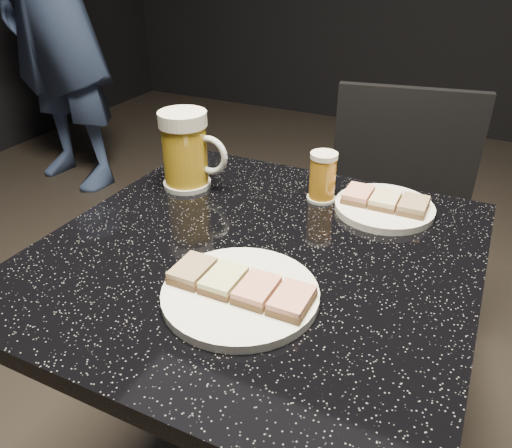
{
  "coord_description": "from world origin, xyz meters",
  "views": [
    {
      "loc": [
        0.31,
        -0.63,
        1.2
      ],
      "look_at": [
        0.0,
        0.0,
        0.8
      ],
      "focal_mm": 35.0,
      "sensor_mm": 36.0,
      "label": 1
    }
  ],
  "objects_px": {
    "plate_small": "(384,208)",
    "chair": "(393,231)",
    "table": "(256,356)",
    "beer_tumbler": "(323,177)",
    "plate_large": "(240,294)",
    "beer_mug": "(186,150)"
  },
  "relations": [
    {
      "from": "chair",
      "to": "beer_tumbler",
      "type": "bearing_deg",
      "value": -103.89
    },
    {
      "from": "beer_mug",
      "to": "beer_tumbler",
      "type": "bearing_deg",
      "value": 12.87
    },
    {
      "from": "plate_small",
      "to": "table",
      "type": "distance_m",
      "value": 0.37
    },
    {
      "from": "beer_mug",
      "to": "chair",
      "type": "height_order",
      "value": "beer_mug"
    },
    {
      "from": "plate_large",
      "to": "beer_mug",
      "type": "bearing_deg",
      "value": 133.45
    },
    {
      "from": "plate_large",
      "to": "beer_tumbler",
      "type": "relative_size",
      "value": 2.32
    },
    {
      "from": "plate_large",
      "to": "beer_tumbler",
      "type": "bearing_deg",
      "value": 90.0
    },
    {
      "from": "table",
      "to": "beer_mug",
      "type": "bearing_deg",
      "value": 145.55
    },
    {
      "from": "plate_small",
      "to": "chair",
      "type": "bearing_deg",
      "value": 94.54
    },
    {
      "from": "plate_large",
      "to": "beer_tumbler",
      "type": "height_order",
      "value": "beer_tumbler"
    },
    {
      "from": "table",
      "to": "beer_tumbler",
      "type": "height_order",
      "value": "beer_tumbler"
    },
    {
      "from": "plate_small",
      "to": "chair",
      "type": "height_order",
      "value": "chair"
    },
    {
      "from": "table",
      "to": "chair",
      "type": "bearing_deg",
      "value": 77.9
    },
    {
      "from": "beer_mug",
      "to": "beer_tumbler",
      "type": "relative_size",
      "value": 1.61
    },
    {
      "from": "table",
      "to": "chair",
      "type": "relative_size",
      "value": 0.87
    },
    {
      "from": "plate_large",
      "to": "table",
      "type": "bearing_deg",
      "value": 105.89
    },
    {
      "from": "plate_small",
      "to": "chair",
      "type": "relative_size",
      "value": 0.22
    },
    {
      "from": "plate_small",
      "to": "table",
      "type": "bearing_deg",
      "value": -124.72
    },
    {
      "from": "plate_large",
      "to": "chair",
      "type": "xyz_separation_m",
      "value": [
        0.09,
        0.73,
        -0.26
      ]
    },
    {
      "from": "plate_small",
      "to": "beer_tumbler",
      "type": "bearing_deg",
      "value": -177.08
    },
    {
      "from": "beer_tumbler",
      "to": "chair",
      "type": "xyz_separation_m",
      "value": [
        0.09,
        0.38,
        -0.3
      ]
    },
    {
      "from": "plate_large",
      "to": "plate_small",
      "type": "xyz_separation_m",
      "value": [
        0.12,
        0.35,
        0.0
      ]
    }
  ]
}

